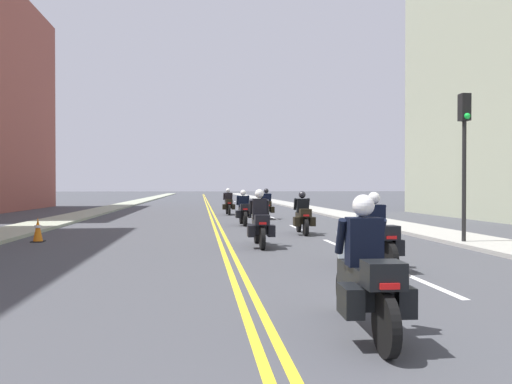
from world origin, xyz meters
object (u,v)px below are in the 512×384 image
at_px(motorcycle_1, 376,238).
at_px(motorcycle_0, 366,278).
at_px(motorcycle_2, 260,224).
at_px(motorcycle_3, 303,217).
at_px(motorcycle_6, 228,204).
at_px(traffic_light_near, 464,141).
at_px(motorcycle_4, 243,211).
at_px(motorcycle_5, 266,206).
at_px(traffic_cone_0, 38,230).

bearing_deg(motorcycle_1, motorcycle_0, -114.45).
height_order(motorcycle_2, motorcycle_3, motorcycle_2).
xyz_separation_m(motorcycle_1, motorcycle_2, (-1.97, 3.97, 0.01)).
distance_m(motorcycle_2, motorcycle_6, 15.99).
height_order(motorcycle_0, traffic_light_near, traffic_light_near).
xyz_separation_m(motorcycle_3, motorcycle_6, (-1.99, 12.50, 0.02)).
relative_size(motorcycle_1, motorcycle_2, 1.01).
bearing_deg(motorcycle_0, motorcycle_3, 84.00).
distance_m(motorcycle_1, motorcycle_4, 11.92).
bearing_deg(motorcycle_3, traffic_light_near, -41.13).
distance_m(motorcycle_2, traffic_light_near, 6.53).
distance_m(motorcycle_2, motorcycle_3, 4.04).
height_order(motorcycle_0, motorcycle_1, motorcycle_0).
bearing_deg(motorcycle_0, motorcycle_6, 93.13).
bearing_deg(motorcycle_5, traffic_light_near, -68.86).
relative_size(motorcycle_4, motorcycle_5, 1.01).
height_order(motorcycle_0, motorcycle_3, motorcycle_0).
relative_size(motorcycle_0, traffic_cone_0, 2.98).
xyz_separation_m(motorcycle_6, traffic_light_near, (6.03, -16.32, 2.43)).
distance_m(motorcycle_3, traffic_cone_0, 8.92).
bearing_deg(motorcycle_5, traffic_cone_0, -129.51).
distance_m(motorcycle_1, motorcycle_2, 4.43).
distance_m(motorcycle_4, motorcycle_6, 8.18).
relative_size(motorcycle_1, motorcycle_5, 1.04).
xyz_separation_m(traffic_cone_0, traffic_light_near, (12.83, -2.38, 2.71)).
bearing_deg(motorcycle_6, motorcycle_0, -91.63).
height_order(motorcycle_4, motorcycle_6, motorcycle_6).
relative_size(motorcycle_4, traffic_light_near, 0.48).
bearing_deg(motorcycle_5, motorcycle_1, -87.56).
bearing_deg(motorcycle_4, motorcycle_3, -69.01).
relative_size(motorcycle_0, motorcycle_3, 1.08).
distance_m(motorcycle_3, motorcycle_6, 12.66).
relative_size(motorcycle_6, traffic_cone_0, 2.83).
relative_size(motorcycle_0, motorcycle_6, 1.05).
xyz_separation_m(motorcycle_2, traffic_cone_0, (-6.78, 2.05, -0.29)).
xyz_separation_m(motorcycle_3, motorcycle_5, (-0.19, 8.31, 0.03)).
distance_m(motorcycle_1, motorcycle_6, 20.06).
distance_m(motorcycle_4, motorcycle_5, 4.29).
bearing_deg(motorcycle_0, motorcycle_5, 88.09).
distance_m(motorcycle_0, motorcycle_2, 8.36).
height_order(motorcycle_6, traffic_light_near, traffic_light_near).
bearing_deg(motorcycle_1, traffic_cone_0, 143.02).
distance_m(motorcycle_3, traffic_light_near, 6.08).
height_order(motorcycle_1, motorcycle_2, motorcycle_2).
relative_size(motorcycle_3, traffic_cone_0, 2.77).
relative_size(motorcycle_3, motorcycle_6, 0.98).
distance_m(motorcycle_6, traffic_cone_0, 15.52).
xyz_separation_m(motorcycle_5, motorcycle_6, (-1.81, 4.19, -0.01)).
bearing_deg(motorcycle_2, motorcycle_1, -62.76).
height_order(motorcycle_6, traffic_cone_0, motorcycle_6).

